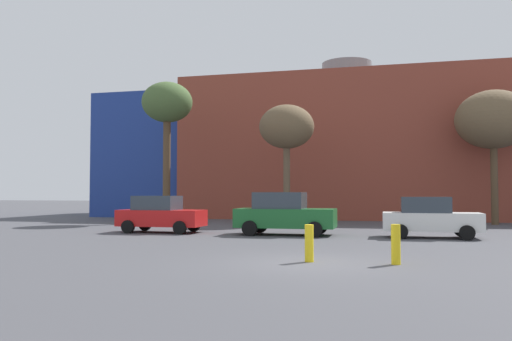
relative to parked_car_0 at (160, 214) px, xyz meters
The scene contains 10 objects.
ground_plane 12.31m from the parked_car_0, 46.99° to the right, with size 200.00×200.00×0.00m, color #47474C.
building_backdrop 21.38m from the parked_car_0, 69.52° to the left, with size 38.85×14.00×12.42m.
parked_car_0 is the anchor object (origin of this frame).
parked_car_1 5.97m from the parked_car_0, ahead, with size 4.38×2.15×1.90m.
parked_car_2 12.14m from the parked_car_0, ahead, with size 3.93×1.93×1.70m.
bare_tree_0 10.26m from the parked_car_0, 59.28° to the left, with size 3.30×3.30×7.16m.
bare_tree_1 20.27m from the parked_car_0, 32.09° to the left, with size 4.36×4.36×7.97m.
bare_tree_2 10.46m from the parked_car_0, 112.05° to the left, with size 3.20×3.20×8.91m.
bollard_yellow_0 13.76m from the parked_car_0, 39.34° to the right, with size 0.24×0.24×1.04m, color yellow.
bollard_yellow_1 12.12m from the parked_car_0, 46.29° to the right, with size 0.24×0.24×1.01m, color yellow.
Camera 1 is at (2.07, -13.84, 1.86)m, focal length 36.53 mm.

